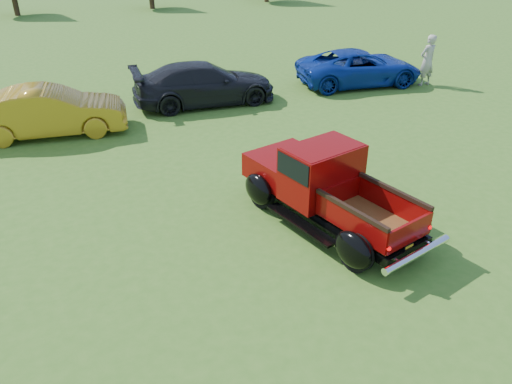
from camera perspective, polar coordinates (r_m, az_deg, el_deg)
ground at (r=10.24m, az=-1.34°, el=-5.58°), size 120.00×120.00×0.00m
pickup_truck at (r=10.75m, az=7.40°, el=0.91°), size 2.85×4.76×1.68m
show_car_yellow at (r=16.25m, az=-22.48°, el=8.48°), size 4.59×2.26×1.45m
show_car_grey at (r=17.88m, az=-5.92°, el=12.23°), size 5.13×2.48×1.44m
show_car_blue at (r=20.43m, az=11.73°, el=13.77°), size 5.17×3.06×1.35m
spectator at (r=20.93m, az=19.00°, el=14.04°), size 0.75×0.53×1.94m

